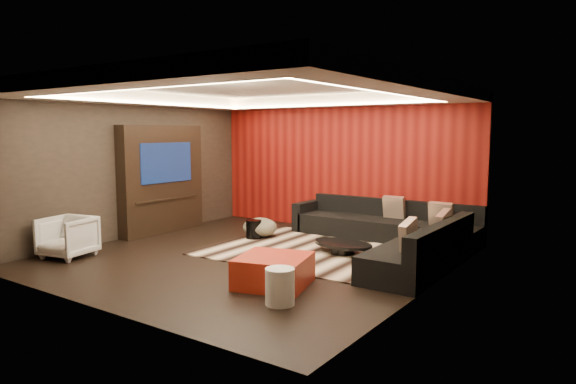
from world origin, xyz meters
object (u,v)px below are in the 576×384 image
Objects in this scene: orange_ottoman at (274,271)px; sectional_sofa at (396,235)px; coffee_table at (343,248)px; white_side_table at (280,287)px; armchair at (67,237)px; drum_stool at (254,229)px.

sectional_sofa is (0.51, 2.94, 0.06)m from orange_ottoman.
white_side_table is (0.61, -2.68, 0.11)m from coffee_table.
orange_ottoman is (0.08, -2.09, 0.09)m from coffee_table.
coffee_table is at bearing 102.76° from white_side_table.
white_side_table is 0.59× the size of armchair.
coffee_table is 1.21× the size of orange_ottoman.
drum_stool is at bearing -164.14° from sectional_sofa.
orange_ottoman is 1.21× the size of armchair.
sectional_sofa is at bearing 15.86° from drum_stool.
drum_stool is at bearing 176.95° from coffee_table.
orange_ottoman is (2.09, -2.20, 0.00)m from drum_stool.
orange_ottoman is at bearing -0.77° from armchair.
drum_stool reaches higher than coffee_table.
coffee_table is at bearing -3.05° from drum_stool.
drum_stool is 3.82m from white_side_table.
coffee_table is 2.49× the size of white_side_table.
white_side_table reaches higher than orange_ottoman.
orange_ottoman reaches higher than drum_stool.
white_side_table is 0.12× the size of sectional_sofa.
white_side_table is 3.52m from sectional_sofa.
armchair is (-3.72, -0.68, 0.14)m from orange_ottoman.
white_side_table is at bearing -46.76° from drum_stool.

